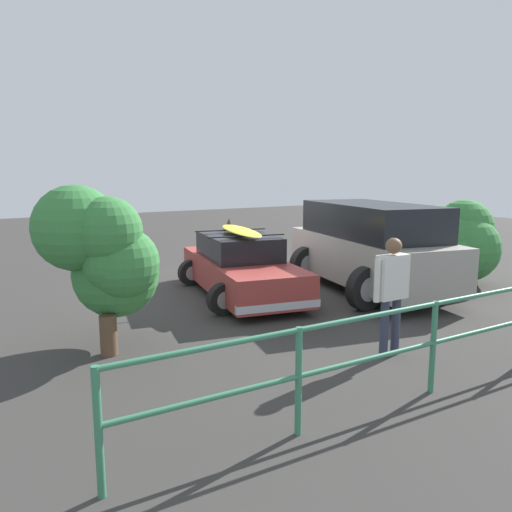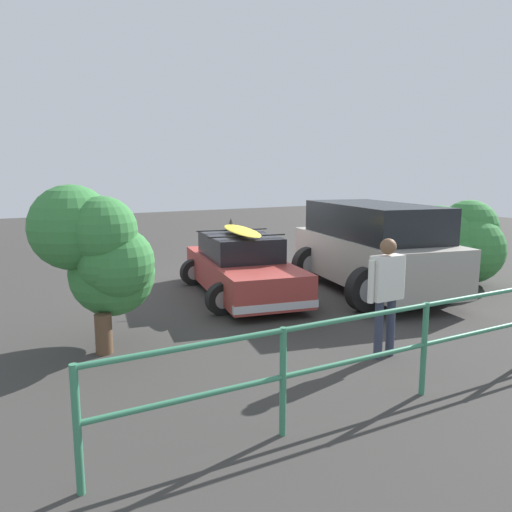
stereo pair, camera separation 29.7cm
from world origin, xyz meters
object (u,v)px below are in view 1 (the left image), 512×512
Objects in this scene: bush_near_left at (105,256)px; bush_near_right at (447,245)px; sedan_car at (241,267)px; person_bystander at (392,286)px; suv_car at (370,246)px.

bush_near_left is 1.07× the size of bush_near_right.
sedan_car is 1.83× the size of bush_near_left.
bush_near_left is at bearing 28.68° from sedan_car.
person_bystander is 0.70× the size of bush_near_left.
sedan_car is 2.62× the size of person_bystander.
bush_near_right is at bearing -150.89° from person_bystander.
bush_near_right is at bearing -178.40° from bush_near_left.
person_bystander is 4.19m from bush_near_left.
suv_car is at bearing -11.08° from bush_near_right.
person_bystander reaches higher than sedan_car.
suv_car is at bearing -130.71° from person_bystander.
suv_car is 6.09m from bush_near_left.
bush_near_right reaches higher than suv_car.
person_bystander is 0.75× the size of bush_near_right.
sedan_car is at bearing -151.32° from bush_near_left.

